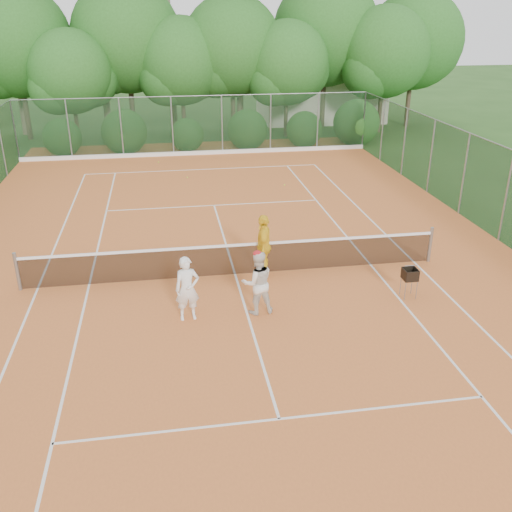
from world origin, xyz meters
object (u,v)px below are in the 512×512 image
Objects in this scene: player_center_grp at (257,282)px; player_yellow at (264,245)px; ball_hopper at (410,275)px; player_white at (187,289)px.

player_center_grp is 2.22m from player_yellow.
player_yellow reaches higher than player_center_grp.
player_yellow is at bearing 75.96° from player_center_grp.
ball_hopper is at bearing 2.41° from player_center_grp.
player_white is 2.01× the size of ball_hopper.
player_white is 1.74m from player_center_grp.
ball_hopper is (4.10, 0.17, -0.19)m from player_center_grp.
player_center_grp is 2.08× the size of ball_hopper.
player_center_grp is at bearing -170.17° from ball_hopper.
player_white is 0.90× the size of player_yellow.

